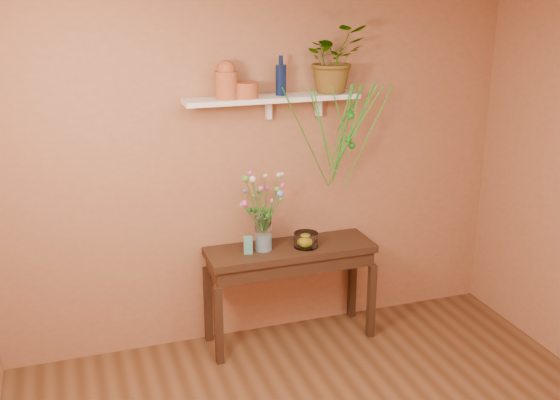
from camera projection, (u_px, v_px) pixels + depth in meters
name	position (u px, v px, depth m)	size (l,w,h in m)	color
room	(381.00, 273.00, 3.26)	(4.04, 4.04, 2.70)	brown
sideboard	(290.00, 260.00, 5.12)	(1.30, 0.42, 0.79)	#362016
wall_shelf	(274.00, 99.00, 4.80)	(1.30, 0.24, 0.19)	white
terracotta_jug	(226.00, 81.00, 4.61)	(0.21, 0.21, 0.27)	#AF6135
terracotta_pot	(246.00, 90.00, 4.68)	(0.18, 0.18, 0.11)	#AF6135
blue_bottle	(281.00, 79.00, 4.78)	(0.09, 0.09, 0.28)	#0A1539
spider_plant	(333.00, 58.00, 4.87)	(0.45, 0.39, 0.50)	#196A16
plant_fronds	(346.00, 128.00, 4.92)	(0.81, 0.33, 0.83)	#196A16
glass_vase	(263.00, 236.00, 4.98)	(0.13, 0.13, 0.27)	white
bouquet	(262.00, 198.00, 4.88)	(0.37, 0.42, 0.48)	#386B28
glass_bowl	(306.00, 240.00, 5.06)	(0.19, 0.19, 0.11)	white
lemon	(305.00, 241.00, 5.07)	(0.08, 0.08, 0.08)	yellow
carton	(248.00, 245.00, 4.94)	(0.07, 0.05, 0.13)	teal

